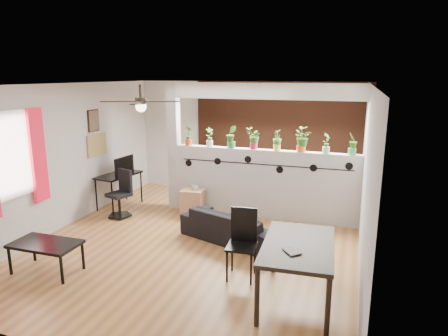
{
  "coord_description": "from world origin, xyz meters",
  "views": [
    {
      "loc": [
        2.4,
        -5.86,
        2.75
      ],
      "look_at": [
        0.27,
        0.6,
        1.15
      ],
      "focal_mm": 32.0,
      "sensor_mm": 36.0,
      "label": 1
    }
  ],
  "objects_px": {
    "potted_plant_7": "(353,143)",
    "sofa": "(233,226)",
    "computer_desk": "(119,177)",
    "potted_plant_1": "(210,136)",
    "potted_plant_2": "(231,136)",
    "dining_table": "(298,250)",
    "potted_plant_3": "(254,138)",
    "coffee_table": "(45,246)",
    "potted_plant_0": "(189,135)",
    "cube_shelf": "(193,202)",
    "potted_plant_4": "(277,139)",
    "potted_plant_6": "(326,142)",
    "ceiling_fan": "(141,103)",
    "folding_chair": "(243,237)",
    "office_chair": "(121,197)",
    "cup": "(195,187)",
    "potted_plant_5": "(301,139)"
  },
  "relations": [
    {
      "from": "potted_plant_7",
      "to": "sofa",
      "type": "relative_size",
      "value": 0.24
    },
    {
      "from": "potted_plant_7",
      "to": "computer_desk",
      "type": "bearing_deg",
      "value": -175.8
    },
    {
      "from": "potted_plant_1",
      "to": "potted_plant_2",
      "type": "distance_m",
      "value": 0.45
    },
    {
      "from": "sofa",
      "to": "computer_desk",
      "type": "height_order",
      "value": "computer_desk"
    },
    {
      "from": "dining_table",
      "to": "potted_plant_2",
      "type": "bearing_deg",
      "value": 121.51
    },
    {
      "from": "potted_plant_3",
      "to": "coffee_table",
      "type": "relative_size",
      "value": 0.43
    },
    {
      "from": "potted_plant_0",
      "to": "cube_shelf",
      "type": "xyz_separation_m",
      "value": [
        0.21,
        -0.34,
        -1.3
      ]
    },
    {
      "from": "computer_desk",
      "to": "potted_plant_7",
      "type": "bearing_deg",
      "value": 4.2
    },
    {
      "from": "dining_table",
      "to": "coffee_table",
      "type": "height_order",
      "value": "dining_table"
    },
    {
      "from": "potted_plant_4",
      "to": "dining_table",
      "type": "bearing_deg",
      "value": -73.68
    },
    {
      "from": "potted_plant_4",
      "to": "potted_plant_6",
      "type": "relative_size",
      "value": 1.04
    },
    {
      "from": "cube_shelf",
      "to": "ceiling_fan",
      "type": "bearing_deg",
      "value": -104.16
    },
    {
      "from": "potted_plant_7",
      "to": "folding_chair",
      "type": "height_order",
      "value": "potted_plant_7"
    },
    {
      "from": "sofa",
      "to": "office_chair",
      "type": "distance_m",
      "value": 2.47
    },
    {
      "from": "potted_plant_7",
      "to": "coffee_table",
      "type": "xyz_separation_m",
      "value": [
        -4.01,
        -3.19,
        -1.17
      ]
    },
    {
      "from": "computer_desk",
      "to": "coffee_table",
      "type": "bearing_deg",
      "value": -77.69
    },
    {
      "from": "potted_plant_1",
      "to": "potted_plant_7",
      "type": "bearing_deg",
      "value": -0.0
    },
    {
      "from": "potted_plant_1",
      "to": "cube_shelf",
      "type": "distance_m",
      "value": 1.36
    },
    {
      "from": "potted_plant_1",
      "to": "cup",
      "type": "height_order",
      "value": "potted_plant_1"
    },
    {
      "from": "potted_plant_6",
      "to": "folding_chair",
      "type": "bearing_deg",
      "value": -110.38
    },
    {
      "from": "ceiling_fan",
      "to": "coffee_table",
      "type": "height_order",
      "value": "ceiling_fan"
    },
    {
      "from": "potted_plant_7",
      "to": "potted_plant_5",
      "type": "bearing_deg",
      "value": 180.0
    },
    {
      "from": "potted_plant_7",
      "to": "potted_plant_2",
      "type": "bearing_deg",
      "value": 180.0
    },
    {
      "from": "potted_plant_3",
      "to": "sofa",
      "type": "height_order",
      "value": "potted_plant_3"
    },
    {
      "from": "potted_plant_2",
      "to": "coffee_table",
      "type": "bearing_deg",
      "value": -118.77
    },
    {
      "from": "potted_plant_4",
      "to": "dining_table",
      "type": "relative_size",
      "value": 0.28
    },
    {
      "from": "potted_plant_0",
      "to": "cup",
      "type": "xyz_separation_m",
      "value": [
        0.26,
        -0.34,
        -0.99
      ]
    },
    {
      "from": "potted_plant_1",
      "to": "folding_chair",
      "type": "bearing_deg",
      "value": -60.35
    },
    {
      "from": "potted_plant_6",
      "to": "cup",
      "type": "bearing_deg",
      "value": -172.11
    },
    {
      "from": "potted_plant_7",
      "to": "computer_desk",
      "type": "height_order",
      "value": "potted_plant_7"
    },
    {
      "from": "potted_plant_1",
      "to": "sofa",
      "type": "height_order",
      "value": "potted_plant_1"
    },
    {
      "from": "sofa",
      "to": "cup",
      "type": "bearing_deg",
      "value": -22.55
    },
    {
      "from": "potted_plant_4",
      "to": "folding_chair",
      "type": "bearing_deg",
      "value": -89.73
    },
    {
      "from": "potted_plant_3",
      "to": "dining_table",
      "type": "distance_m",
      "value": 3.22
    },
    {
      "from": "potted_plant_0",
      "to": "coffee_table",
      "type": "height_order",
      "value": "potted_plant_0"
    },
    {
      "from": "potted_plant_0",
      "to": "office_chair",
      "type": "bearing_deg",
      "value": -141.48
    },
    {
      "from": "potted_plant_1",
      "to": "potted_plant_6",
      "type": "distance_m",
      "value": 2.26
    },
    {
      "from": "coffee_table",
      "to": "potted_plant_5",
      "type": "bearing_deg",
      "value": 45.76
    },
    {
      "from": "potted_plant_2",
      "to": "potted_plant_3",
      "type": "distance_m",
      "value": 0.45
    },
    {
      "from": "potted_plant_2",
      "to": "dining_table",
      "type": "relative_size",
      "value": 0.31
    },
    {
      "from": "potted_plant_0",
      "to": "cube_shelf",
      "type": "relative_size",
      "value": 0.75
    },
    {
      "from": "potted_plant_4",
      "to": "potted_plant_0",
      "type": "bearing_deg",
      "value": 180.0
    },
    {
      "from": "potted_plant_3",
      "to": "computer_desk",
      "type": "relative_size",
      "value": 0.39
    },
    {
      "from": "cup",
      "to": "computer_desk",
      "type": "relative_size",
      "value": 0.12
    },
    {
      "from": "potted_plant_5",
      "to": "potted_plant_7",
      "type": "distance_m",
      "value": 0.9
    },
    {
      "from": "potted_plant_3",
      "to": "sofa",
      "type": "bearing_deg",
      "value": -90.87
    },
    {
      "from": "potted_plant_2",
      "to": "potted_plant_6",
      "type": "xyz_separation_m",
      "value": [
        1.81,
        -0.0,
        -0.03
      ]
    },
    {
      "from": "potted_plant_2",
      "to": "potted_plant_3",
      "type": "xyz_separation_m",
      "value": [
        0.45,
        0.0,
        -0.02
      ]
    },
    {
      "from": "potted_plant_4",
      "to": "potted_plant_7",
      "type": "relative_size",
      "value": 0.99
    },
    {
      "from": "potted_plant_5",
      "to": "coffee_table",
      "type": "height_order",
      "value": "potted_plant_5"
    }
  ]
}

